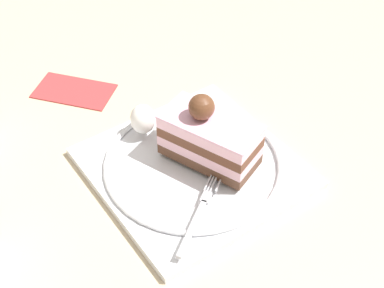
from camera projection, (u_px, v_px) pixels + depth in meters
ground_plane at (186, 164)px, 0.70m from camera, size 2.40×2.40×0.00m
dessert_plate at (192, 167)px, 0.68m from camera, size 0.24×0.24×0.02m
cake_slice at (209, 137)px, 0.66m from camera, size 0.09×0.13×0.09m
whipped_cream_dollop at (143, 119)px, 0.70m from camera, size 0.03×0.03×0.04m
fork at (200, 212)px, 0.62m from camera, size 0.11×0.07×0.00m
folded_napkin at (74, 91)px, 0.80m from camera, size 0.12×0.13×0.00m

